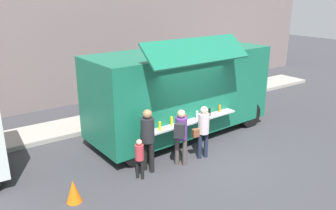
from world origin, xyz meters
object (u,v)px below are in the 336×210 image
Objects in this scene: food_truck_main at (181,90)px; customer_mid_with_backpack at (181,132)px; customer_rear_waiting at (148,135)px; child_near_queue at (139,155)px; customer_front_ordering at (203,128)px; traffic_cone_orange at (74,191)px; trash_bin at (218,90)px.

food_truck_main is 2.36m from customer_mid_with_backpack.
customer_rear_waiting is 0.60m from child_near_queue.
food_truck_main is at bearing -7.78° from customer_front_ordering.
child_near_queue is (-2.12, 0.02, -0.28)m from customer_front_ordering.
food_truck_main is at bearing 9.82° from customer_mid_with_backpack.
customer_front_ordering reaches higher than child_near_queue.
customer_mid_with_backpack is at bearing 0.08° from traffic_cone_orange.
customer_front_ordering is (-0.58, -1.82, -0.63)m from food_truck_main.
customer_mid_with_backpack is at bearing -35.19° from child_near_queue.
customer_front_ordering is 2.14m from child_near_queue.
child_near_queue is (-0.39, -0.22, -0.40)m from customer_rear_waiting.
food_truck_main reaches higher than trash_bin.
customer_rear_waiting reaches higher than customer_front_ordering.
customer_rear_waiting is (-6.18, -3.90, 0.63)m from trash_bin.
food_truck_main is 2.84m from customer_rear_waiting.
traffic_cone_orange is at bearing 99.94° from customer_front_ordering.
customer_mid_with_backpack is 0.95m from customer_rear_waiting.
customer_rear_waiting is at bearing -4.80° from child_near_queue.
customer_mid_with_backpack is at bearing -129.67° from food_truck_main.
customer_front_ordering is at bearing -110.05° from food_truck_main.
traffic_cone_orange is 0.33× the size of customer_mid_with_backpack.
customer_mid_with_backpack reaches higher than child_near_queue.
traffic_cone_orange is 3.97m from customer_front_ordering.
food_truck_main is 3.87× the size of customer_mid_with_backpack.
customer_mid_with_backpack is (-1.38, -1.82, -0.57)m from food_truck_main.
customer_rear_waiting is at bearing 121.92° from customer_mid_with_backpack.
traffic_cone_orange is 9.34m from trash_bin.
customer_mid_with_backpack is (-0.81, -0.00, 0.06)m from customer_front_ordering.
customer_front_ordering is 1.74m from customer_rear_waiting.
trash_bin is (3.88, 2.32, -1.15)m from food_truck_main.
child_near_queue is (1.80, 0.03, 0.39)m from traffic_cone_orange.
food_truck_main is 11.57× the size of traffic_cone_orange.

